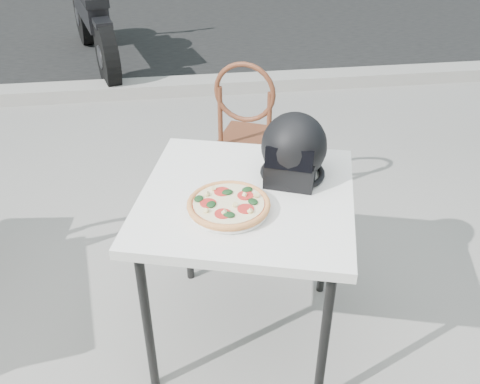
{
  "coord_description": "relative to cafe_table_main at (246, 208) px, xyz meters",
  "views": [
    {
      "loc": [
        0.08,
        -1.75,
        1.97
      ],
      "look_at": [
        0.31,
        -0.05,
        0.85
      ],
      "focal_mm": 40.0,
      "sensor_mm": 36.0,
      "label": 1
    }
  ],
  "objects": [
    {
      "name": "cafe_chair_main",
      "position": [
        0.18,
        1.13,
        -0.19
      ],
      "size": [
        0.49,
        0.49,
        0.97
      ],
      "rotation": [
        0.0,
        0.0,
        2.73
      ],
      "color": "brown",
      "rests_on": "ground"
    },
    {
      "name": "curb",
      "position": [
        -0.34,
        2.99,
        -0.67
      ],
      "size": [
        30.0,
        0.25,
        0.12
      ],
      "primitive_type": "cube",
      "color": "gray",
      "rests_on": "ground"
    },
    {
      "name": "plate",
      "position": [
        -0.08,
        -0.11,
        0.08
      ],
      "size": [
        0.33,
        0.33,
        0.02
      ],
      "rotation": [
        0.0,
        0.0,
        -0.09
      ],
      "color": "white",
      "rests_on": "cafe_table_main"
    },
    {
      "name": "ground",
      "position": [
        -0.34,
        -0.01,
        -0.73
      ],
      "size": [
        80.0,
        80.0,
        0.0
      ],
      "primitive_type": "plane",
      "color": "gray",
      "rests_on": "ground"
    },
    {
      "name": "helmet",
      "position": [
        0.21,
        0.11,
        0.2
      ],
      "size": [
        0.35,
        0.36,
        0.28
      ],
      "rotation": [
        0.0,
        0.0,
        -0.38
      ],
      "color": "black",
      "rests_on": "cafe_table_main"
    },
    {
      "name": "pizza",
      "position": [
        -0.08,
        -0.11,
        0.1
      ],
      "size": [
        0.4,
        0.4,
        0.04
      ],
      "rotation": [
        0.0,
        0.0,
        0.31
      ],
      "color": "#D98F4F",
      "rests_on": "plate"
    },
    {
      "name": "motorcycle",
      "position": [
        -1.02,
        3.9,
        -0.26
      ],
      "size": [
        0.73,
        2.1,
        1.06
      ],
      "rotation": [
        0.0,
        0.0,
        0.25
      ],
      "color": "black",
      "rests_on": "street_asphalt"
    },
    {
      "name": "cafe_table_main",
      "position": [
        0.0,
        0.0,
        0.0
      ],
      "size": [
        1.04,
        1.04,
        0.8
      ],
      "rotation": [
        0.0,
        0.0,
        -0.28
      ],
      "color": "white",
      "rests_on": "ground"
    }
  ]
}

